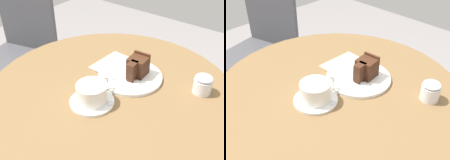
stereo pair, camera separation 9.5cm
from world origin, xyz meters
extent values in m
cylinder|color=brown|center=(0.00, 0.00, 0.68)|extent=(0.87, 0.87, 0.03)
cylinder|color=silver|center=(0.00, 0.00, 0.34)|extent=(0.07, 0.07, 0.64)
cylinder|color=white|center=(-0.10, 0.00, 0.70)|extent=(0.15, 0.15, 0.01)
cylinder|color=white|center=(-0.10, 0.00, 0.73)|extent=(0.10, 0.10, 0.06)
cylinder|color=beige|center=(-0.10, 0.00, 0.76)|extent=(0.09, 0.09, 0.00)
torus|color=white|center=(-0.04, 0.00, 0.73)|extent=(0.05, 0.01, 0.05)
cube|color=silver|center=(-0.07, 0.00, 0.70)|extent=(0.02, 0.09, 0.00)
ellipsoid|color=silver|center=(-0.08, -0.06, 0.70)|extent=(0.02, 0.02, 0.00)
cylinder|color=white|center=(0.09, -0.02, 0.70)|extent=(0.23, 0.23, 0.01)
cube|color=#422619|center=(0.12, -0.03, 0.72)|extent=(0.07, 0.07, 0.03)
cube|color=#422619|center=(0.08, -0.04, 0.72)|extent=(0.05, 0.03, 0.03)
cube|color=#422314|center=(0.12, -0.03, 0.74)|extent=(0.07, 0.07, 0.01)
cube|color=#422314|center=(0.08, -0.04, 0.74)|extent=(0.05, 0.03, 0.01)
cube|color=#422619|center=(0.12, -0.03, 0.75)|extent=(0.07, 0.07, 0.03)
cube|color=#422619|center=(0.08, -0.04, 0.75)|extent=(0.05, 0.03, 0.03)
cube|color=#422314|center=(0.12, -0.03, 0.77)|extent=(0.07, 0.07, 0.01)
cube|color=#422314|center=(0.08, -0.04, 0.77)|extent=(0.05, 0.03, 0.01)
cube|color=#422314|center=(0.14, -0.03, 0.74)|extent=(0.01, 0.06, 0.08)
cube|color=silver|center=(0.06, -0.03, 0.71)|extent=(0.05, 0.10, 0.00)
cube|color=silver|center=(0.03, 0.03, 0.71)|extent=(0.04, 0.04, 0.00)
cube|color=beige|center=(0.13, 0.07, 0.69)|extent=(0.17, 0.17, 0.00)
cube|color=beige|center=(0.13, 0.05, 0.70)|extent=(0.17, 0.17, 0.00)
cylinder|color=#4C4C51|center=(-0.01, 0.57, 0.23)|extent=(0.02, 0.02, 0.45)
cylinder|color=#4C4C51|center=(0.22, 0.96, 0.23)|extent=(0.02, 0.02, 0.45)
cylinder|color=#4C4C51|center=(0.30, 0.65, 0.23)|extent=(0.02, 0.02, 0.45)
cube|color=#4C4C51|center=(0.10, 0.77, 0.46)|extent=(0.46, 0.46, 0.02)
cube|color=#4C4C51|center=(0.27, 0.81, 0.68)|extent=(0.12, 0.36, 0.42)
cylinder|color=white|center=(0.17, -0.26, 0.72)|extent=(0.06, 0.06, 0.05)
ellipsoid|color=white|center=(0.17, -0.26, 0.75)|extent=(0.06, 0.06, 0.02)
camera|label=1|loc=(-0.62, -0.48, 1.28)|focal=45.00mm
camera|label=2|loc=(-0.56, -0.55, 1.28)|focal=45.00mm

